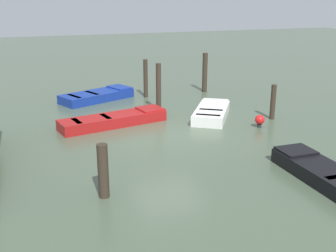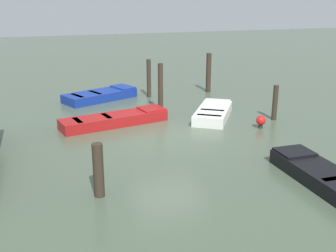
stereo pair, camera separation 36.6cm
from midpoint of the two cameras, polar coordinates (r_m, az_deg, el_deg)
The scene contains 11 objects.
ground_plane at distance 14.67m, azimuth -0.72°, elevation -1.31°, with size 80.00×80.00×0.00m, color #475642.
rowboat_black at distance 11.58m, azimuth 20.54°, elevation -6.64°, with size 3.94×1.14×0.46m.
rowboat_red at distance 15.94m, azimuth -8.05°, elevation 0.88°, with size 1.83×4.23×0.46m.
rowboat_blue at distance 19.89m, azimuth -10.20°, elevation 4.12°, with size 2.56×3.67×0.46m.
rowboat_white at distance 16.83m, azimuth 5.38°, elevation 1.87°, with size 3.04×2.56×0.46m.
mooring_piling_near_right at distance 10.22m, azimuth -9.92°, elevation -6.11°, with size 0.26×0.26×1.37m, color #33281E.
mooring_piling_near_left at distance 21.28m, azimuth 4.58°, elevation 7.32°, with size 0.25×0.25×1.97m, color #33281E.
mooring_piling_far_right at distance 20.12m, azimuth -3.62°, elevation 6.54°, with size 0.21×0.21×1.82m, color #33281E.
mooring_piling_far_left at distance 17.46m, azimuth -1.92°, elevation 5.26°, with size 0.22×0.22×2.05m, color #33281E.
mooring_piling_mid_left at distance 16.93m, azimuth 13.61°, elevation 3.22°, with size 0.20×0.20×1.39m, color #33281E.
marker_buoy at distance 15.82m, azimuth 11.84°, elevation 0.81°, with size 0.36×0.36×0.48m.
Camera 1 is at (-13.05, 4.74, 4.74)m, focal length 44.41 mm.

